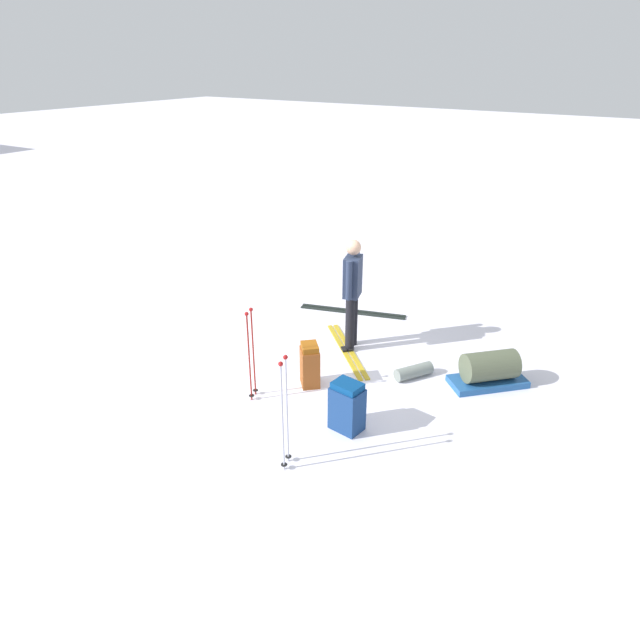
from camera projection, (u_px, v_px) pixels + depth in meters
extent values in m
plane|color=white|center=(320.00, 364.00, 8.22)|extent=(80.00, 80.00, 0.00)
cylinder|color=black|center=(353.00, 319.00, 8.60)|extent=(0.14, 0.14, 0.85)
cylinder|color=black|center=(350.00, 324.00, 8.42)|extent=(0.14, 0.14, 0.85)
cube|color=#232D46|center=(353.00, 277.00, 8.20)|extent=(0.39, 0.31, 0.60)
cylinder|color=#232D46|center=(356.00, 269.00, 8.40)|extent=(0.09, 0.09, 0.58)
cylinder|color=#232D46|center=(349.00, 280.00, 7.98)|extent=(0.09, 0.09, 0.58)
sphere|color=tan|center=(353.00, 247.00, 8.01)|extent=(0.22, 0.22, 0.22)
cube|color=gold|center=(350.00, 350.00, 8.58)|extent=(1.27, 1.33, 0.02)
cube|color=black|center=(350.00, 349.00, 8.57)|extent=(0.14, 0.14, 0.03)
cube|color=gold|center=(344.00, 351.00, 8.56)|extent=(1.27, 1.33, 0.02)
cube|color=black|center=(344.00, 349.00, 8.55)|extent=(0.14, 0.14, 0.03)
cube|color=black|center=(353.00, 310.00, 9.89)|extent=(0.62, 1.78, 0.02)
cube|color=black|center=(353.00, 309.00, 9.88)|extent=(0.10, 0.15, 0.03)
cube|color=black|center=(352.00, 313.00, 9.80)|extent=(0.62, 1.78, 0.02)
cube|color=black|center=(352.00, 311.00, 9.79)|extent=(0.10, 0.15, 0.03)
cube|color=brown|center=(310.00, 367.00, 7.60)|extent=(0.38, 0.38, 0.53)
cube|color=#904D11|center=(310.00, 347.00, 7.47)|extent=(0.34, 0.34, 0.08)
cube|color=navy|center=(347.00, 409.00, 6.69)|extent=(0.32, 0.40, 0.55)
cube|color=navy|center=(348.00, 386.00, 6.55)|extent=(0.28, 0.36, 0.08)
cylinder|color=maroon|center=(249.00, 359.00, 7.12)|extent=(0.02, 0.02, 1.20)
sphere|color=#A51919|center=(247.00, 314.00, 6.85)|extent=(0.05, 0.05, 0.05)
cylinder|color=black|center=(252.00, 396.00, 7.35)|extent=(0.07, 0.07, 0.01)
cylinder|color=maroon|center=(253.00, 354.00, 7.23)|extent=(0.02, 0.02, 1.20)
sphere|color=#A51919|center=(251.00, 309.00, 6.96)|extent=(0.05, 0.05, 0.05)
cylinder|color=black|center=(256.00, 390.00, 7.46)|extent=(0.07, 0.07, 0.01)
cylinder|color=#AEB0C2|center=(283.00, 420.00, 5.87)|extent=(0.02, 0.02, 1.28)
sphere|color=#A51919|center=(281.00, 364.00, 5.58)|extent=(0.05, 0.05, 0.05)
cylinder|color=black|center=(284.00, 465.00, 6.12)|extent=(0.07, 0.07, 0.01)
cylinder|color=#AEB0C2|center=(287.00, 413.00, 5.99)|extent=(0.02, 0.02, 1.28)
sphere|color=#A51919|center=(285.00, 357.00, 5.70)|extent=(0.05, 0.05, 0.05)
cylinder|color=black|center=(288.00, 456.00, 6.24)|extent=(0.07, 0.07, 0.01)
cube|color=#1F5292|center=(487.00, 382.00, 7.69)|extent=(1.05, 1.04, 0.09)
cylinder|color=#515942|center=(490.00, 366.00, 7.58)|extent=(0.79, 0.79, 0.40)
cylinder|color=slate|center=(414.00, 371.00, 7.84)|extent=(0.56, 0.44, 0.18)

